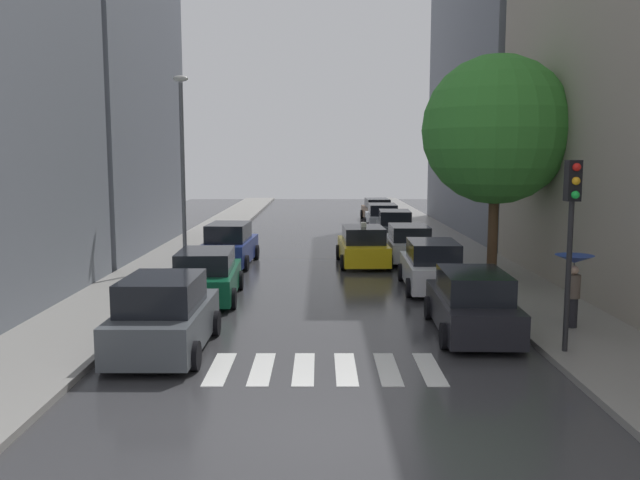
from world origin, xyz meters
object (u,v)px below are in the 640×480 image
object	(u,v)px
lamp_post_left	(184,159)
street_tree_right	(498,130)
parked_car_right_third	(410,244)
parked_car_right_fifth	(384,218)
parked_car_right_fourth	(396,228)
parked_car_right_nearest	(474,304)
pedestrian_foreground	(575,275)
traffic_light_right_corner	(574,213)
parked_car_right_second	(434,267)
parked_car_right_sixth	(378,210)
parked_car_left_third	(231,246)
taxi_midroad	(365,247)
parked_car_left_second	(208,276)
parked_car_left_nearest	(166,317)

from	to	relation	value
lamp_post_left	street_tree_right	bearing A→B (deg)	-12.56
parked_car_right_third	lamp_post_left	world-z (taller)	lamp_post_left
parked_car_right_fifth	parked_car_right_fourth	bearing A→B (deg)	-178.26
parked_car_right_nearest	pedestrian_foreground	world-z (taller)	pedestrian_foreground
traffic_light_right_corner	parked_car_right_fourth	bearing A→B (deg)	94.70
parked_car_right_second	parked_car_right_sixth	world-z (taller)	parked_car_right_second
parked_car_left_third	taxi_midroad	world-z (taller)	taxi_midroad
parked_car_right_sixth	lamp_post_left	world-z (taller)	lamp_post_left
parked_car_right_fourth	parked_car_right_second	bearing A→B (deg)	-177.60
parked_car_left_third	parked_car_right_sixth	distance (m)	20.75
parked_car_right_sixth	street_tree_right	xyz separation A→B (m)	(2.20, -22.87, 4.71)
parked_car_right_second	parked_car_right_sixth	size ratio (longest dim) A/B	0.95
parked_car_right_nearest	parked_car_right_second	bearing A→B (deg)	2.57
parked_car_right_fifth	parked_car_right_third	bearing A→B (deg)	-178.81
parked_car_right_fifth	pedestrian_foreground	world-z (taller)	pedestrian_foreground
parked_car_left_third	lamp_post_left	world-z (taller)	lamp_post_left
parked_car_right_nearest	parked_car_right_fifth	size ratio (longest dim) A/B	0.94
lamp_post_left	parked_car_right_sixth	bearing A→B (deg)	64.89
parked_car_right_fourth	parked_car_left_second	bearing A→B (deg)	154.06
parked_car_right_second	street_tree_right	world-z (taller)	street_tree_right
parked_car_right_fourth	traffic_light_right_corner	bearing A→B (deg)	-172.52
parked_car_right_third	traffic_light_right_corner	xyz separation A→B (m)	(1.68, -13.99, 2.55)
parked_car_left_nearest	pedestrian_foreground	xyz separation A→B (m)	(10.11, 1.70, 0.67)
taxi_midroad	traffic_light_right_corner	distance (m)	13.64
traffic_light_right_corner	lamp_post_left	world-z (taller)	lamp_post_left
parked_car_right_fifth	parked_car_right_second	bearing A→B (deg)	-178.97
parked_car_right_nearest	parked_car_right_third	size ratio (longest dim) A/B	1.01
parked_car_left_third	parked_car_right_third	distance (m)	7.77
parked_car_right_nearest	street_tree_right	world-z (taller)	street_tree_right
parked_car_right_third	traffic_light_right_corner	world-z (taller)	traffic_light_right_corner
taxi_midroad	street_tree_right	size ratio (longest dim) A/B	0.56
parked_car_right_fourth	lamp_post_left	distance (m)	12.94
parked_car_left_nearest	parked_car_right_second	distance (m)	10.41
parked_car_left_nearest	parked_car_right_second	bearing A→B (deg)	-45.42
parked_car_left_second	parked_car_left_third	xyz separation A→B (m)	(-0.18, 6.66, 0.07)
parked_car_right_second	traffic_light_right_corner	xyz separation A→B (m)	(1.71, -7.70, 2.50)
parked_car_right_second	street_tree_right	xyz separation A→B (m)	(2.41, 1.39, 4.67)
pedestrian_foreground	traffic_light_right_corner	bearing A→B (deg)	156.42
parked_car_right_third	parked_car_right_nearest	bearing A→B (deg)	-179.33
street_tree_right	lamp_post_left	world-z (taller)	street_tree_right
street_tree_right	parked_car_right_sixth	bearing A→B (deg)	95.49
parked_car_left_third	parked_car_right_third	size ratio (longest dim) A/B	1.03
taxi_midroad	lamp_post_left	distance (m)	8.22
parked_car_right_third	parked_car_left_nearest	bearing A→B (deg)	151.73
parked_car_right_nearest	traffic_light_right_corner	world-z (taller)	traffic_light_right_corner
pedestrian_foreground	parked_car_right_fifth	bearing A→B (deg)	6.94
parked_car_left_nearest	traffic_light_right_corner	xyz separation A→B (m)	(9.16, -0.42, 2.45)
parked_car_left_nearest	parked_car_right_third	size ratio (longest dim) A/B	0.93
traffic_light_right_corner	pedestrian_foreground	bearing A→B (deg)	65.84
parked_car_right_second	traffic_light_right_corner	size ratio (longest dim) A/B	1.02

